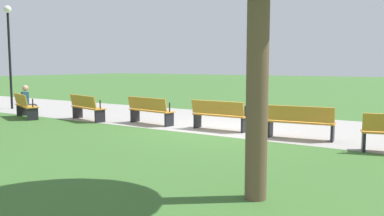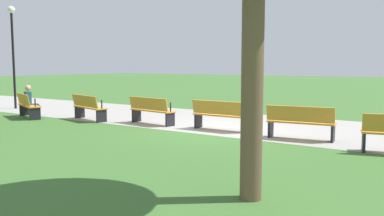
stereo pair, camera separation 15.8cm
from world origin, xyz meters
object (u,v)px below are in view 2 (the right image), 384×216
Objects in this scene: bench_3 at (88,107)px; bench_5 at (220,115)px; bench_4 at (151,110)px; bench_6 at (300,122)px; bench_2 at (27,105)px; person_seated at (31,100)px; lamp_post at (12,39)px.

bench_3 and bench_5 have the same top height.
bench_6 is at bearing 7.29° from bench_4.
bench_3 is at bearing -172.76° from bench_5.
bench_3 and bench_6 have the same top height.
bench_3 is (2.37, 0.78, 0.00)m from bench_2.
person_seated reaches higher than bench_5.
person_seated reaches higher than bench_4.
person_seated is at bearing -24.21° from lamp_post.
lamp_post is at bearing -173.92° from bench_3.
person_seated is (-7.37, -1.23, 0.16)m from bench_5.
bench_5 is 10.91m from lamp_post.
person_seated is at bearing -170.49° from bench_5.
bench_4 is 0.39× the size of lamp_post.
lamp_post is at bearing 175.51° from bench_2.
person_seated reaches higher than bench_2.
bench_5 is 0.97× the size of bench_6.
bench_6 is 9.92m from person_seated.
lamp_post reaches higher than bench_5.
lamp_post reaches higher than bench_6.
bench_2 is 1.03× the size of bench_5.
lamp_post is (-5.64, 0.84, 2.60)m from bench_3.
lamp_post reaches higher than bench_2.
bench_2 is 0.40× the size of lamp_post.
bench_4 is at bearing 34.33° from person_seated.
bench_6 is at bearing 28.11° from person_seated.
person_seated is (-4.87, -1.08, 0.16)m from bench_4.
lamp_post is at bearing 171.07° from bench_6.
lamp_post reaches higher than person_seated.
bench_2 is 4.48m from lamp_post.
bench_4 and bench_6 have the same top height.
bench_2 is at bearing -147.30° from bench_3.
bench_3 is 1.01× the size of bench_6.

